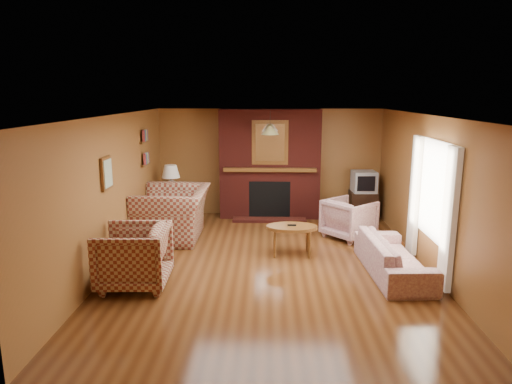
{
  "coord_description": "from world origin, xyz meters",
  "views": [
    {
      "loc": [
        -0.02,
        -7.01,
        2.73
      ],
      "look_at": [
        -0.24,
        0.6,
        1.08
      ],
      "focal_mm": 32.0,
      "sensor_mm": 36.0,
      "label": 1
    }
  ],
  "objects_px": {
    "table_lamp": "(171,178)",
    "fireplace": "(270,165)",
    "coffee_table": "(292,229)",
    "tv_stand": "(363,206)",
    "side_table": "(172,208)",
    "plaid_loveseat": "(173,213)",
    "floral_sofa": "(393,256)",
    "crt_tv": "(364,182)",
    "plaid_armchair": "(133,257)",
    "floral_armchair": "(349,219)"
  },
  "relations": [
    {
      "from": "plaid_loveseat",
      "to": "plaid_armchair",
      "type": "height_order",
      "value": "plaid_loveseat"
    },
    {
      "from": "side_table",
      "to": "table_lamp",
      "type": "distance_m",
      "value": 0.66
    },
    {
      "from": "floral_armchair",
      "to": "tv_stand",
      "type": "height_order",
      "value": "floral_armchair"
    },
    {
      "from": "fireplace",
      "to": "plaid_armchair",
      "type": "height_order",
      "value": "fireplace"
    },
    {
      "from": "coffee_table",
      "to": "tv_stand",
      "type": "xyz_separation_m",
      "value": [
        1.67,
        2.31,
        -0.14
      ]
    },
    {
      "from": "coffee_table",
      "to": "tv_stand",
      "type": "height_order",
      "value": "tv_stand"
    },
    {
      "from": "floral_sofa",
      "to": "crt_tv",
      "type": "height_order",
      "value": "crt_tv"
    },
    {
      "from": "coffee_table",
      "to": "tv_stand",
      "type": "bearing_deg",
      "value": 54.07
    },
    {
      "from": "fireplace",
      "to": "side_table",
      "type": "xyz_separation_m",
      "value": [
        -2.1,
        -0.53,
        -0.87
      ]
    },
    {
      "from": "plaid_loveseat",
      "to": "floral_sofa",
      "type": "xyz_separation_m",
      "value": [
        3.75,
        -1.68,
        -0.2
      ]
    },
    {
      "from": "tv_stand",
      "to": "table_lamp",
      "type": "bearing_deg",
      "value": -174.24
    },
    {
      "from": "plaid_armchair",
      "to": "floral_sofa",
      "type": "xyz_separation_m",
      "value": [
        3.85,
        0.57,
        -0.16
      ]
    },
    {
      "from": "table_lamp",
      "to": "fireplace",
      "type": "bearing_deg",
      "value": 14.29
    },
    {
      "from": "table_lamp",
      "to": "crt_tv",
      "type": "bearing_deg",
      "value": 4.74
    },
    {
      "from": "coffee_table",
      "to": "side_table",
      "type": "xyz_separation_m",
      "value": [
        -2.48,
        1.96,
        -0.14
      ]
    },
    {
      "from": "floral_armchair",
      "to": "coffee_table",
      "type": "height_order",
      "value": "floral_armchair"
    },
    {
      "from": "fireplace",
      "to": "table_lamp",
      "type": "height_order",
      "value": "fireplace"
    },
    {
      "from": "plaid_armchair",
      "to": "table_lamp",
      "type": "distance_m",
      "value": 3.38
    },
    {
      "from": "plaid_armchair",
      "to": "side_table",
      "type": "relative_size",
      "value": 1.58
    },
    {
      "from": "plaid_loveseat",
      "to": "coffee_table",
      "type": "xyz_separation_m",
      "value": [
        2.23,
        -0.87,
        -0.03
      ]
    },
    {
      "from": "table_lamp",
      "to": "floral_sofa",
      "type": "bearing_deg",
      "value": -34.66
    },
    {
      "from": "floral_armchair",
      "to": "plaid_loveseat",
      "type": "bearing_deg",
      "value": 51.43
    },
    {
      "from": "fireplace",
      "to": "plaid_armchair",
      "type": "relative_size",
      "value": 2.45
    },
    {
      "from": "fireplace",
      "to": "floral_armchair",
      "type": "bearing_deg",
      "value": -44.48
    },
    {
      "from": "table_lamp",
      "to": "tv_stand",
      "type": "height_order",
      "value": "table_lamp"
    },
    {
      "from": "fireplace",
      "to": "tv_stand",
      "type": "height_order",
      "value": "fireplace"
    },
    {
      "from": "crt_tv",
      "to": "floral_armchair",
      "type": "bearing_deg",
      "value": -111.78
    },
    {
      "from": "floral_sofa",
      "to": "side_table",
      "type": "height_order",
      "value": "side_table"
    },
    {
      "from": "plaid_armchair",
      "to": "crt_tv",
      "type": "bearing_deg",
      "value": 130.37
    },
    {
      "from": "floral_armchair",
      "to": "side_table",
      "type": "bearing_deg",
      "value": 34.45
    },
    {
      "from": "fireplace",
      "to": "floral_sofa",
      "type": "bearing_deg",
      "value": -60.07
    },
    {
      "from": "fireplace",
      "to": "plaid_loveseat",
      "type": "bearing_deg",
      "value": -138.75
    },
    {
      "from": "plaid_loveseat",
      "to": "crt_tv",
      "type": "distance_m",
      "value": 4.17
    },
    {
      "from": "floral_sofa",
      "to": "table_lamp",
      "type": "bearing_deg",
      "value": 52.46
    },
    {
      "from": "side_table",
      "to": "crt_tv",
      "type": "xyz_separation_m",
      "value": [
        4.15,
        0.34,
        0.54
      ]
    },
    {
      "from": "fireplace",
      "to": "table_lamp",
      "type": "xyz_separation_m",
      "value": [
        -2.1,
        -0.53,
        -0.21
      ]
    },
    {
      "from": "floral_sofa",
      "to": "side_table",
      "type": "xyz_separation_m",
      "value": [
        -4.0,
        2.77,
        0.03
      ]
    },
    {
      "from": "coffee_table",
      "to": "side_table",
      "type": "relative_size",
      "value": 1.4
    },
    {
      "from": "fireplace",
      "to": "crt_tv",
      "type": "bearing_deg",
      "value": -5.3
    },
    {
      "from": "fireplace",
      "to": "table_lamp",
      "type": "bearing_deg",
      "value": -165.71
    },
    {
      "from": "side_table",
      "to": "table_lamp",
      "type": "relative_size",
      "value": 0.98
    },
    {
      "from": "floral_armchair",
      "to": "crt_tv",
      "type": "xyz_separation_m",
      "value": [
        0.52,
        1.31,
        0.48
      ]
    },
    {
      "from": "plaid_loveseat",
      "to": "side_table",
      "type": "relative_size",
      "value": 2.41
    },
    {
      "from": "fireplace",
      "to": "side_table",
      "type": "distance_m",
      "value": 2.34
    },
    {
      "from": "table_lamp",
      "to": "floral_armchair",
      "type": "bearing_deg",
      "value": -14.9
    },
    {
      "from": "floral_sofa",
      "to": "floral_armchair",
      "type": "xyz_separation_m",
      "value": [
        -0.37,
        1.8,
        0.1
      ]
    },
    {
      "from": "fireplace",
      "to": "plaid_armchair",
      "type": "xyz_separation_m",
      "value": [
        -1.95,
        -3.87,
        -0.74
      ]
    },
    {
      "from": "plaid_loveseat",
      "to": "side_table",
      "type": "height_order",
      "value": "plaid_loveseat"
    },
    {
      "from": "plaid_armchair",
      "to": "floral_armchair",
      "type": "height_order",
      "value": "plaid_armchair"
    },
    {
      "from": "fireplace",
      "to": "floral_sofa",
      "type": "height_order",
      "value": "fireplace"
    }
  ]
}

